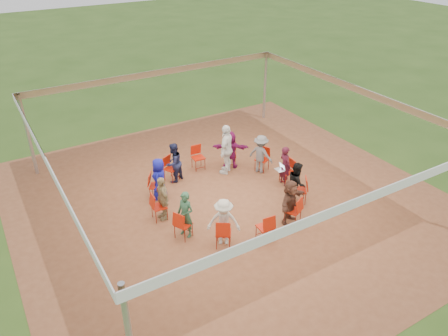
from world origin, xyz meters
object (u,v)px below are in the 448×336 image
person_seated_7 (224,222)px  person_seated_8 (290,202)px  chair_2 (230,155)px  standing_person (227,149)px  chair_3 (198,158)px  person_seated_3 (174,163)px  person_seated_0 (285,166)px  chair_5 (156,186)px  person_seated_1 (261,154)px  chair_7 (183,224)px  chair_1 (262,159)px  person_seated_5 (162,198)px  person_seated_6 (185,215)px  person_seated_2 (230,150)px  chair_4 (171,169)px  chair_6 (159,207)px  chair_11 (300,190)px  chair_9 (265,227)px  person_seated_9 (297,183)px  person_seated_4 (159,179)px  chair_10 (293,211)px  chair_0 (287,172)px  cable_coil (229,205)px  laptop (281,168)px

person_seated_7 → person_seated_8: size_ratio=1.00×
chair_2 → standing_person: standing_person is taller
chair_3 → person_seated_3: bearing=20.7°
person_seated_0 → person_seated_8: (-1.23, -1.82, 0.00)m
chair_5 → person_seated_1: 3.91m
chair_5 → chair_7: bearing=30.0°
chair_1 → person_seated_0: person_seated_0 is taller
person_seated_5 → person_seated_6: same height
person_seated_2 → person_seated_3: 2.19m
person_seated_5 → standing_person: (3.10, 1.41, 0.21)m
standing_person → person_seated_7: bearing=16.7°
chair_4 → person_seated_8: person_seated_8 is taller
chair_6 → person_seated_1: 4.36m
person_seated_8 → standing_person: 3.54m
chair_6 → standing_person: 3.55m
chair_2 → chair_11: (0.62, -3.21, 0.00)m
chair_9 → person_seated_9: person_seated_9 is taller
chair_5 → person_seated_4: size_ratio=0.63×
chair_10 → person_seated_5: person_seated_5 is taller
chair_0 → chair_5: 4.47m
chair_6 → person_seated_5: (0.12, -0.01, 0.27)m
person_seated_4 → person_seated_2: bearing=135.0°
person_seated_3 → chair_9: bearing=74.6°
chair_1 → chair_2: 1.20m
chair_1 → person_seated_4: size_ratio=0.63×
chair_10 → person_seated_4: bearing=104.6°
chair_0 → cable_coil: 2.50m
chair_3 → person_seated_8: bearing=104.6°
chair_7 → person_seated_9: 3.91m
person_seated_5 → chair_1: bearing=105.4°
person_seated_7 → person_seated_1: bearing=75.0°
person_seated_1 → laptop: person_seated_1 is taller
person_seated_0 → person_seated_9: 1.14m
chair_5 → person_seated_9: person_seated_9 is taller
person_seated_1 → person_seated_6: same height
person_seated_7 → chair_4: bearing=120.9°
person_seated_8 → standing_person: size_ratio=0.77×
chair_3 → person_seated_7: (-1.39, -4.13, 0.27)m
person_seated_7 → person_seated_8: (2.19, -0.15, 0.00)m
person_seated_5 → person_seated_8: size_ratio=1.00×
chair_1 → standing_person: bearing=38.6°
chair_9 → laptop: (2.19, 2.17, 0.22)m
chair_3 → person_seated_5: bearing=46.5°
chair_0 → person_seated_7: person_seated_7 is taller
person_seated_3 → chair_7: bearing=43.5°
person_seated_5 → person_seated_4: bearing=165.0°
person_seated_5 → person_seated_7: same height
chair_7 → person_seated_5: size_ratio=0.63×
chair_0 → cable_coil: size_ratio=2.30×
chair_0 → person_seated_3: bearing=60.9°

